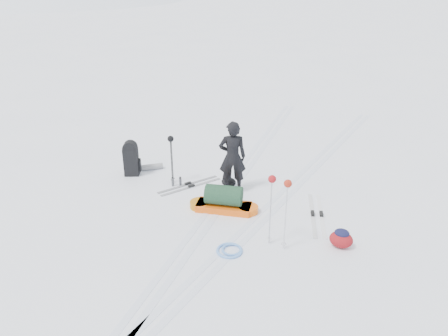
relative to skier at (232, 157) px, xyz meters
The scene contains 13 objects.
ground 1.43m from the skier, 90.97° to the right, with size 200.00×200.00×0.00m, color white.
ski_tracks 1.12m from the skier, 19.67° to the right, with size 3.38×17.97×0.01m.
skier is the anchor object (origin of this frame).
pulk_sled 1.22m from the skier, 79.08° to the right, with size 1.69×0.78×0.62m.
expedition_rucksack 2.88m from the skier, behind, with size 0.84×0.97×0.99m.
ski_poles_black 1.64m from the skier, behind, with size 0.16×0.19×1.32m.
ski_poles_silver 2.62m from the skier, 47.52° to the right, with size 0.49×0.23×1.55m.
touring_skis_grey 1.46m from the skier, 169.98° to the right, with size 1.17×1.63×0.06m.
touring_skis_white 2.46m from the skier, ahead, with size 0.83×1.97×0.07m.
rope_coil 2.79m from the skier, 68.67° to the right, with size 0.70×0.70×0.06m.
small_daypack 3.37m from the skier, 25.70° to the right, with size 0.53×0.44×0.41m.
thermos_pair 1.68m from the skier, 167.47° to the right, with size 0.24×0.19×0.26m.
stuff_sack 0.85m from the skier, 132.58° to the left, with size 0.43×0.34×0.24m.
Camera 1 is at (3.72, -8.10, 5.17)m, focal length 35.00 mm.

